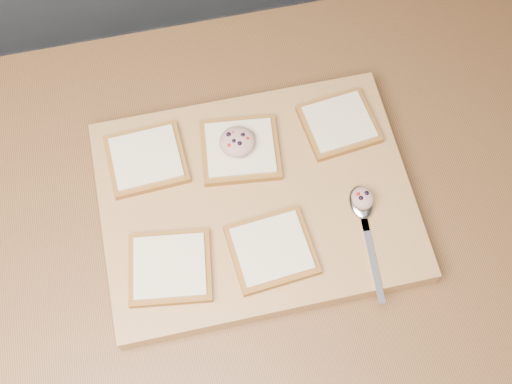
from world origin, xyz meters
The scene contains 11 objects.
ground centered at (0.00, 0.00, 0.00)m, with size 4.00×4.00×0.00m, color #515459.
island_counter centered at (0.00, 0.00, 0.45)m, with size 2.00×0.80×0.90m.
cutting_board centered at (0.09, 0.02, 0.92)m, with size 0.48×0.36×0.04m, color tan.
bread_far_left centered at (-0.06, 0.12, 0.95)m, with size 0.12×0.11×0.02m.
bread_far_center centered at (0.09, 0.10, 0.95)m, with size 0.13×0.12×0.02m.
bread_far_right centered at (0.25, 0.12, 0.95)m, with size 0.12×0.11×0.02m.
bread_near_left centered at (-0.05, -0.06, 0.95)m, with size 0.13×0.12×0.02m.
bread_near_center centered at (0.10, -0.07, 0.95)m, with size 0.13×0.12×0.02m.
tuna_salad_dollop centered at (0.08, 0.11, 0.97)m, with size 0.06×0.05×0.03m.
spoon centered at (0.25, -0.03, 0.94)m, with size 0.04×0.19×0.01m.
spoon_salad centered at (0.25, -0.02, 0.96)m, with size 0.03×0.04×0.02m.
Camera 1 is at (0.01, -0.35, 1.84)m, focal length 45.00 mm.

